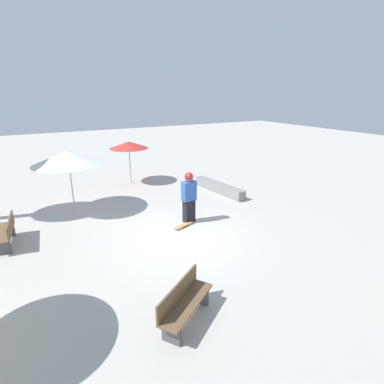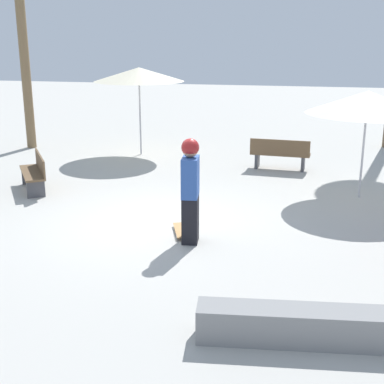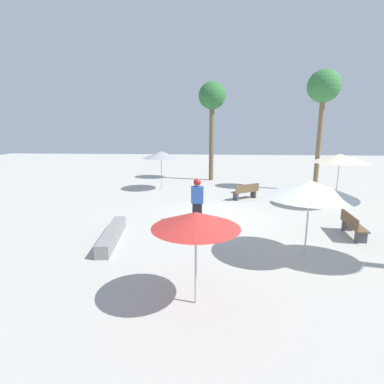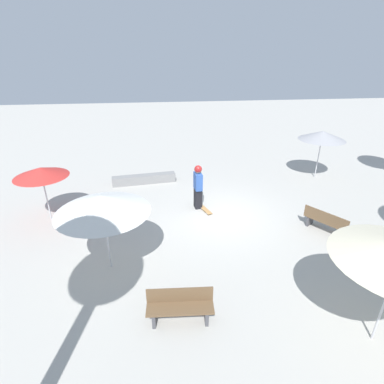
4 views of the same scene
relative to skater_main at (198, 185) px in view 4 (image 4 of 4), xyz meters
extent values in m
plane|color=#B2AFA8|center=(-0.82, 0.84, -1.00)|extent=(60.00, 60.00, 0.00)
cube|color=black|center=(0.00, 0.00, -0.58)|extent=(0.31, 0.41, 0.84)
cube|color=#2D519E|center=(0.00, 0.00, 0.19)|extent=(0.33, 0.52, 0.69)
sphere|color=tan|center=(0.00, 0.00, 0.67)|extent=(0.27, 0.27, 0.27)
sphere|color=maroon|center=(0.00, 0.00, 0.70)|extent=(0.31, 0.31, 0.31)
cube|color=#B7844C|center=(-0.27, 0.37, -0.94)|extent=(0.46, 0.82, 0.02)
cylinder|color=silver|center=(-0.43, 0.57, -0.98)|extent=(0.05, 0.06, 0.05)
cylinder|color=silver|center=(-0.27, 0.63, -0.98)|extent=(0.05, 0.06, 0.05)
cylinder|color=silver|center=(-0.27, 0.11, -0.98)|extent=(0.05, 0.06, 0.05)
cylinder|color=silver|center=(-0.11, 0.16, -0.98)|extent=(0.05, 0.06, 0.05)
cube|color=gray|center=(2.28, -2.85, -0.79)|extent=(3.11, 0.78, 0.43)
cube|color=#47474C|center=(0.62, 5.79, -0.80)|extent=(0.11, 0.40, 0.40)
cube|color=#47474C|center=(1.86, 5.71, -0.80)|extent=(0.11, 0.40, 0.40)
cube|color=brown|center=(1.24, 5.75, -0.58)|extent=(1.63, 0.55, 0.05)
cube|color=brown|center=(1.23, 5.55, -0.35)|extent=(1.60, 0.15, 0.40)
cube|color=#47474C|center=(-3.99, 1.89, -0.80)|extent=(0.37, 0.29, 0.40)
cube|color=#47474C|center=(-4.68, 2.93, -0.80)|extent=(0.37, 0.29, 0.40)
cube|color=brown|center=(-4.33, 2.41, -0.58)|extent=(1.26, 1.57, 0.05)
cube|color=brown|center=(-4.17, 2.52, -0.35)|extent=(0.93, 1.35, 0.40)
cylinder|color=#B7B7BC|center=(3.15, 3.45, 0.10)|extent=(0.05, 0.05, 2.22)
cone|color=white|center=(3.15, 3.45, 1.14)|extent=(2.65, 2.65, 0.50)
cylinder|color=#B7B7BC|center=(-6.52, -2.57, 0.13)|extent=(0.05, 0.05, 2.27)
cone|color=#99999E|center=(-6.52, -2.57, 1.20)|extent=(2.25, 2.25, 0.43)
cylinder|color=#B7B7BC|center=(5.81, 0.26, 0.01)|extent=(0.05, 0.05, 2.02)
cone|color=red|center=(5.81, 0.26, 0.96)|extent=(1.93, 1.93, 0.35)
camera|label=1|loc=(-8.76, 4.77, 3.51)|focal=28.00mm
camera|label=2|loc=(1.91, -8.66, 2.53)|focal=50.00mm
camera|label=3|loc=(11.89, 0.59, 2.91)|focal=28.00mm
camera|label=4|loc=(1.61, 10.98, 4.92)|focal=28.00mm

